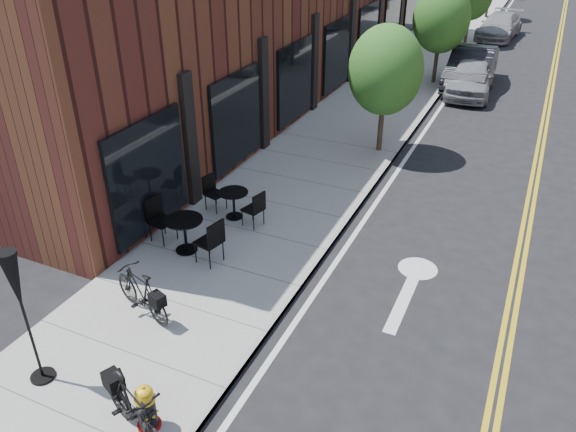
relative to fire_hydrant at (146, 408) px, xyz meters
The scene contains 13 objects.
ground 2.75m from the fire_hydrant, 75.47° to the left, with size 120.00×120.00×0.00m, color black.
sidewalk_near 12.70m from the fire_hydrant, 95.97° to the left, with size 4.00×70.00×0.12m, color #9E9B93.
tree_near_a 11.81m from the fire_hydrant, 89.61° to the left, with size 2.20×2.20×3.81m.
tree_near_b 19.74m from the fire_hydrant, 89.77° to the left, with size 2.30×2.30×3.98m.
fire_hydrant is the anchor object (origin of this frame).
bicycle_left 2.72m from the fire_hydrant, 128.77° to the left, with size 0.46×1.63×0.98m, color black.
bicycle_right 0.27m from the fire_hydrant, 97.22° to the right, with size 0.51×1.80×1.08m, color black.
bistro_set_b 4.79m from the fire_hydrant, 116.96° to the left, with size 2.00×1.00×1.05m.
bistro_set_c 6.34m from the fire_hydrant, 107.83° to the left, with size 1.73×0.88×0.91m.
patio_umbrella 2.60m from the fire_hydrant, behind, with size 0.40×0.40×2.48m.
parked_car_a 19.00m from the fire_hydrant, 84.96° to the left, with size 1.68×4.18×1.42m, color #919399.
parked_car_b 20.05m from the fire_hydrant, 85.77° to the left, with size 1.68×4.81×1.58m, color black.
parked_car_c 30.09m from the fire_hydrant, 87.18° to the left, with size 1.87×4.59×1.33m, color #9F9EA3.
Camera 1 is at (3.61, -6.96, 7.06)m, focal length 35.00 mm.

